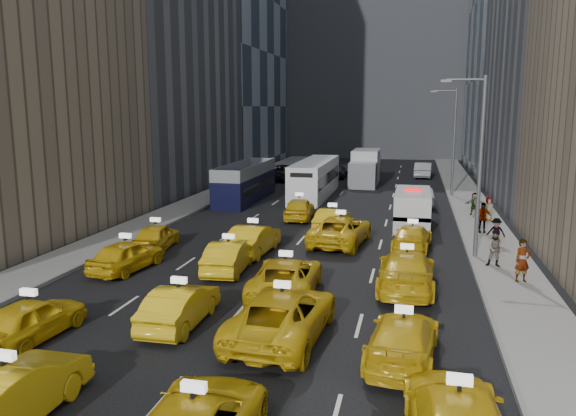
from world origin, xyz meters
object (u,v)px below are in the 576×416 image
nypd_van (412,209)px  city_bus (315,179)px  pedestrian_0 (522,261)px  taxi_1 (8,395)px  double_decker (246,183)px  box_truck (365,168)px

nypd_van → city_bus: 13.42m
nypd_van → pedestrian_0: 12.13m
taxi_1 → nypd_van: (9.20, 25.36, 0.32)m
city_bus → taxi_1: bearing=-94.6°
double_decker → city_bus: city_bus is taller
pedestrian_0 → box_truck: bearing=86.1°
nypd_van → pedestrian_0: (4.66, -11.20, -0.03)m
taxi_1 → box_truck: size_ratio=0.63×
taxi_1 → pedestrian_0: pedestrian_0 is taller
nypd_van → box_truck: 19.47m
double_decker → taxi_1: bearing=-87.1°
nypd_van → box_truck: box_truck is taller
double_decker → box_truck: box_truck is taller
taxi_1 → box_truck: bearing=-96.0°
taxi_1 → double_decker: 32.84m
nypd_van → city_bus: size_ratio=0.49×
nypd_van → double_decker: bearing=156.2°
double_decker → box_truck: 14.49m
taxi_1 → city_bus: bearing=-91.8°
taxi_1 → city_bus: size_ratio=0.40×
taxi_1 → double_decker: double_decker is taller
double_decker → pedestrian_0: double_decker is taller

